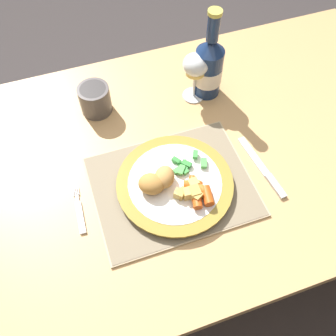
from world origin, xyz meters
name	(u,v)px	position (x,y,z in m)	size (l,w,h in m)	color
ground_plane	(157,261)	(0.00, 0.00, 0.00)	(6.00, 6.00, 0.00)	#383333
dining_table	(151,180)	(0.00, 0.00, 0.66)	(1.59, 0.80, 0.74)	tan
placemat	(172,186)	(0.03, -0.09, 0.74)	(0.38, 0.29, 0.01)	tan
dinner_plate	(175,184)	(0.04, -0.09, 0.76)	(0.28, 0.28, 0.02)	white
breaded_croquettes	(157,181)	(-0.01, -0.08, 0.79)	(0.11, 0.08, 0.04)	tan
green_beans_pile	(186,165)	(0.08, -0.06, 0.77)	(0.09, 0.06, 0.01)	#338438
glazed_carrots	(198,191)	(0.08, -0.13, 0.78)	(0.06, 0.09, 0.02)	orange
fork	(80,213)	(-0.19, -0.08, 0.74)	(0.02, 0.12, 0.01)	silver
table_knife	(265,172)	(0.26, -0.12, 0.74)	(0.04, 0.20, 0.01)	silver
wine_glass	(196,67)	(0.19, 0.18, 0.85)	(0.07, 0.07, 0.14)	silver
bottle	(209,67)	(0.23, 0.18, 0.83)	(0.08, 0.08, 0.26)	navy
roast_potatoes	(190,192)	(0.06, -0.13, 0.78)	(0.07, 0.06, 0.03)	#DBB256
drinking_cup	(95,99)	(-0.08, 0.21, 0.78)	(0.08, 0.08, 0.08)	#4C4747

